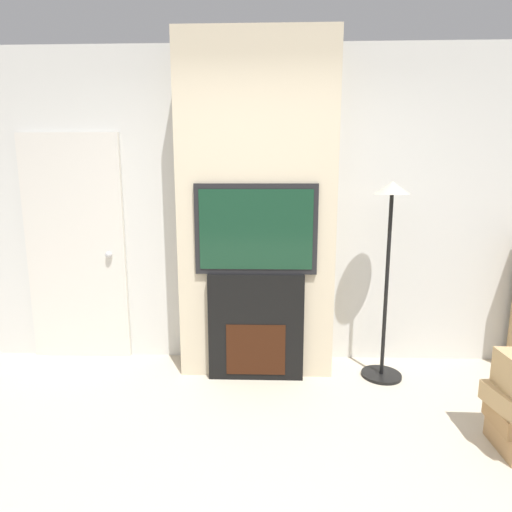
% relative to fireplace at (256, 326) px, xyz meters
% --- Properties ---
extents(wall_back, '(6.00, 0.06, 2.70)m').
position_rel_fireplace_xyz_m(wall_back, '(0.00, 0.42, 0.92)').
color(wall_back, silver).
rests_on(wall_back, ground_plane).
extents(chimney_breast, '(1.25, 0.39, 2.70)m').
position_rel_fireplace_xyz_m(chimney_breast, '(0.00, 0.20, 0.92)').
color(chimney_breast, beige).
rests_on(chimney_breast, ground_plane).
extents(fireplace, '(0.76, 0.15, 0.87)m').
position_rel_fireplace_xyz_m(fireplace, '(0.00, 0.00, 0.00)').
color(fireplace, black).
rests_on(fireplace, ground_plane).
extents(television, '(0.95, 0.07, 0.70)m').
position_rel_fireplace_xyz_m(television, '(0.00, -0.00, 0.79)').
color(television, black).
rests_on(television, fireplace).
extents(floor_lamp, '(0.32, 0.32, 1.59)m').
position_rel_fireplace_xyz_m(floor_lamp, '(1.04, 0.03, 0.68)').
color(floor_lamp, black).
rests_on(floor_lamp, ground_plane).
extents(entry_door, '(0.88, 0.09, 2.00)m').
position_rel_fireplace_xyz_m(entry_door, '(-1.61, 0.37, 0.57)').
color(entry_door, silver).
rests_on(entry_door, ground_plane).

